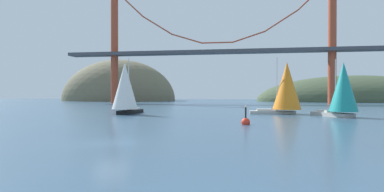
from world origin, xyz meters
name	(u,v)px	position (x,y,z in m)	size (l,w,h in m)	color
ground_plane	(111,143)	(0.00, 0.00, 0.00)	(360.00, 360.00, 0.00)	#385670
headland_right	(355,102)	(60.00, 135.00, 0.00)	(89.15, 44.00, 24.06)	#425138
headland_left	(119,101)	(-55.00, 135.00, 0.00)	(59.51, 44.00, 42.48)	#6B664C
suspension_bridge	(217,48)	(0.00, 95.00, 20.63)	(116.28, 6.00, 44.41)	#A34228
sailboat_white_mainsail	(125,87)	(-11.56, 32.81, 4.98)	(5.12, 8.69, 10.56)	black
sailboat_teal_sail	(342,89)	(25.98, 31.54, 4.59)	(7.27, 9.04, 9.58)	#B7B2A8
sailboat_orange_sail	(286,87)	(17.94, 38.52, 5.05)	(9.55, 5.34, 10.63)	#B7B2A8
channel_buoy	(246,122)	(10.52, 16.61, 0.37)	(1.10, 1.10, 2.64)	red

